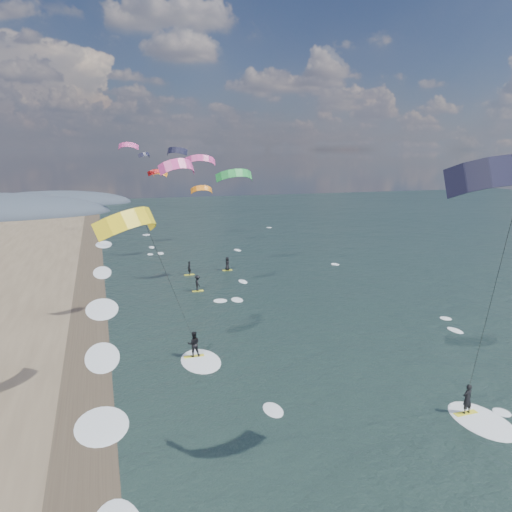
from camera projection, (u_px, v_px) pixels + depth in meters
name	position (u px, v px, depth m)	size (l,w,h in m)	color
ground	(354.00, 453.00, 23.19)	(260.00, 260.00, 0.00)	black
wet_sand_strip	(86.00, 392.00, 28.96)	(3.00, 240.00, 0.00)	#382D23
kitesurfer_near_a	(512.00, 238.00, 18.91)	(7.69, 8.42, 14.22)	yellow
kitesurfer_near_b	(163.00, 267.00, 27.66)	(7.06, 9.28, 11.76)	yellow
far_kitesurfers	(206.00, 274.00, 53.38)	(6.09, 8.53, 1.63)	yellow
bg_kite_field	(175.00, 163.00, 71.51)	(13.04, 77.11, 7.67)	#D83F8C
shoreline_surf	(106.00, 358.00, 33.74)	(2.40, 79.40, 0.11)	white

